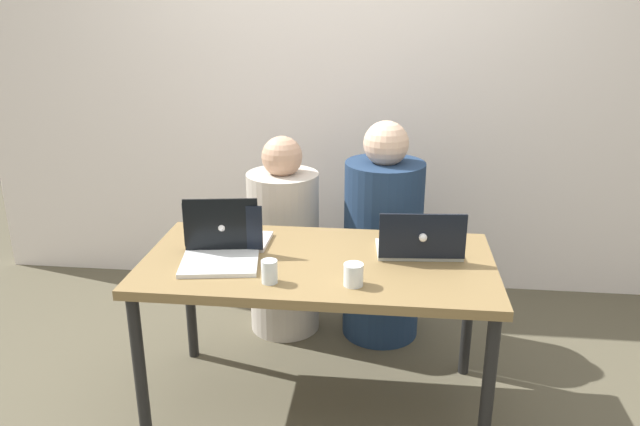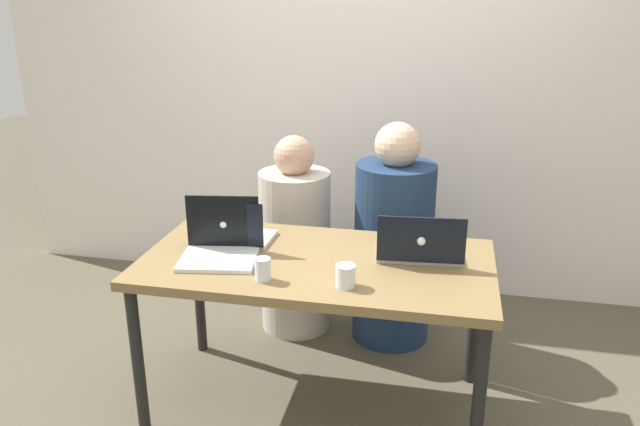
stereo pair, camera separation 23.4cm
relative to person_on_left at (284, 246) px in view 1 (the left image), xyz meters
The scene contains 10 objects.
ground_plane 0.87m from the person_on_left, 68.83° to the right, with size 12.00×12.00×0.00m, color brown.
back_wall 1.00m from the person_on_left, 68.46° to the left, with size 4.50×0.10×2.36m, color silver.
desk 0.75m from the person_on_left, 68.83° to the right, with size 1.46×0.75×0.71m.
person_on_left is the anchor object (origin of this frame).
person_on_right 0.53m from the person_on_left, ahead, with size 0.51×0.51×1.17m.
laptop_front_left 0.80m from the person_on_left, 100.56° to the right, with size 0.35×0.31×0.24m.
laptop_back_left 0.65m from the person_on_left, 104.67° to the right, with size 0.35×0.25×0.21m.
laptop_back_right 0.94m from the person_on_left, 40.58° to the right, with size 0.37×0.26×0.21m.
water_glass_right 1.03m from the person_on_left, 64.82° to the right, with size 0.08×0.08×0.09m.
water_glass_left 0.96m from the person_on_left, 83.55° to the right, with size 0.06×0.06×0.09m.
Camera 1 is at (0.27, -2.37, 1.76)m, focal length 35.00 mm.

